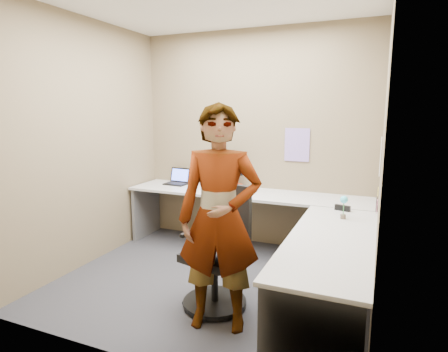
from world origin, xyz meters
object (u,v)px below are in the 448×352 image
at_px(monitor, 229,164).
at_px(office_chair, 219,258).
at_px(desk, 266,220).
at_px(person, 219,219).

distance_m(monitor, office_chair, 1.73).
bearing_deg(desk, office_chair, -104.88).
height_order(desk, person, person).
xyz_separation_m(desk, person, (-0.07, -1.05, 0.30)).
bearing_deg(person, monitor, 95.77).
relative_size(desk, monitor, 7.01).
distance_m(office_chair, person, 0.56).
distance_m(desk, monitor, 1.15).
xyz_separation_m(desk, monitor, (-0.72, 0.78, 0.45)).
bearing_deg(desk, person, -93.57).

